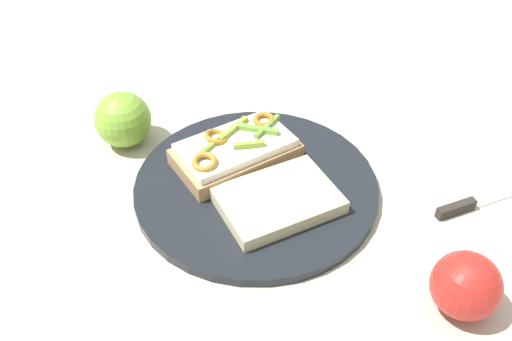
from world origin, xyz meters
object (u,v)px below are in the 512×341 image
Objects in this scene: plate at (256,186)px; apple_0 at (123,120)px; sandwich at (236,151)px; bread_slice_side at (278,200)px; knife at (466,206)px; apple_2 at (466,286)px.

apple_0 reaches higher than plate.
bread_slice_side is at bearing -89.99° from sandwich.
apple_0 reaches higher than sandwich.
plate is 0.27m from knife.
sandwich is at bearing 95.83° from bread_slice_side.
sandwich is at bearing -59.20° from apple_2.
sandwich reaches higher than bread_slice_side.
apple_0 reaches higher than apple_2.
sandwich is 0.33m from apple_2.
apple_2 is at bearing -63.15° from bread_slice_side.
knife is at bearing -47.83° from sandwich.
plate is 4.38× the size of apple_2.
plate is 1.76× the size of sandwich.
apple_2 reaches higher than plate.
bread_slice_side is (-0.03, 0.10, -0.01)m from sandwich.
apple_0 is (0.14, -0.10, 0.01)m from sandwich.
bread_slice_side is 1.77× the size of apple_0.
plate is 0.06m from sandwich.
bread_slice_side is at bearing -52.86° from apple_2.
plate is 2.51× the size of knife.
knife is (-0.39, 0.26, -0.03)m from apple_0.
sandwich is 2.49× the size of apple_2.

